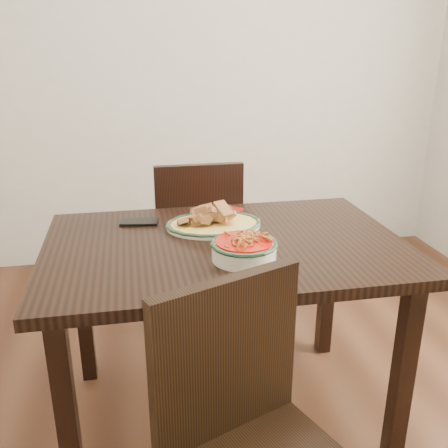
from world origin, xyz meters
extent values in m
plane|color=#3B2012|center=(0.00, 0.00, 0.00)|extent=(3.50, 3.50, 0.00)
cube|color=beige|center=(0.00, 1.75, 1.30)|extent=(3.50, 0.10, 2.60)
cube|color=black|center=(-0.09, 0.09, 0.73)|extent=(1.28, 0.85, 0.04)
cube|color=black|center=(-0.64, -0.25, 0.35)|extent=(0.06, 0.06, 0.71)
cube|color=black|center=(0.47, -0.25, 0.35)|extent=(0.06, 0.06, 0.71)
cube|color=black|center=(-0.64, 0.43, 0.35)|extent=(0.06, 0.06, 0.71)
cube|color=black|center=(0.47, 0.43, 0.35)|extent=(0.06, 0.06, 0.71)
cube|color=black|center=(-0.09, 0.90, 0.43)|extent=(0.42, 0.42, 0.04)
cube|color=black|center=(0.08, 1.07, 0.21)|extent=(0.04, 0.04, 0.41)
cube|color=black|center=(-0.26, 1.07, 0.21)|extent=(0.04, 0.04, 0.41)
cube|color=black|center=(0.08, 0.73, 0.21)|extent=(0.04, 0.04, 0.41)
cube|color=black|center=(-0.26, 0.73, 0.21)|extent=(0.04, 0.04, 0.41)
cube|color=black|center=(-0.09, 0.71, 0.67)|extent=(0.42, 0.04, 0.44)
cube|color=black|center=(-0.19, -0.48, 0.67)|extent=(0.40, 0.19, 0.44)
ellipsoid|color=silver|center=(-0.10, 0.24, 0.76)|extent=(0.36, 0.27, 0.02)
ellipsoid|color=gold|center=(-0.10, 0.24, 0.76)|extent=(0.35, 0.26, 0.01)
torus|color=#19381E|center=(-0.10, 0.24, 0.77)|extent=(0.28, 0.28, 0.01)
cylinder|color=beige|center=(-0.05, -0.07, 0.78)|extent=(0.21, 0.21, 0.06)
torus|color=#173420|center=(-0.05, -0.07, 0.81)|extent=(0.22, 0.22, 0.02)
cylinder|color=#B31208|center=(-0.05, -0.07, 0.81)|extent=(0.19, 0.19, 0.01)
cube|color=black|center=(-0.38, 0.35, 0.76)|extent=(0.15, 0.10, 0.01)
cube|color=maroon|center=(-0.02, 0.41, 0.76)|extent=(0.16, 0.16, 0.01)
camera|label=1|loc=(-0.40, -1.53, 1.42)|focal=40.00mm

